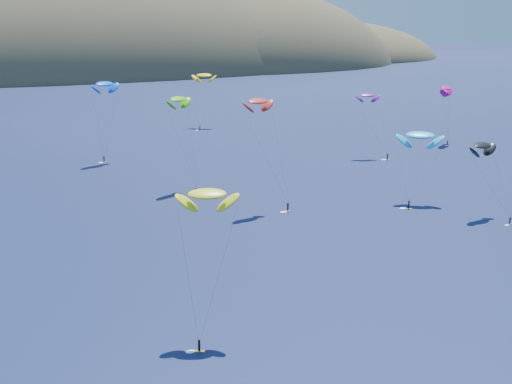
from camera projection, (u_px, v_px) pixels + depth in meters
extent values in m
ellipsoid|color=#3D3526|center=(36.00, 84.00, 588.38)|extent=(600.00, 300.00, 210.00)
ellipsoid|color=#3D3526|center=(226.00, 75.00, 630.19)|extent=(320.00, 220.00, 156.00)
ellipsoid|color=#3D3526|center=(324.00, 64.00, 710.14)|extent=(240.00, 180.00, 84.00)
cube|color=gold|center=(199.00, 352.00, 100.68)|extent=(1.52, 0.90, 0.08)
cylinder|color=black|center=(199.00, 346.00, 100.46)|extent=(0.34, 0.34, 1.56)
sphere|color=#8C6047|center=(199.00, 340.00, 100.23)|extent=(0.26, 0.26, 0.26)
ellipsoid|color=#CFD118|center=(207.00, 194.00, 103.22)|extent=(9.55, 6.81, 4.85)
cube|color=gold|center=(196.00, 195.00, 185.94)|extent=(1.52, 1.23, 0.08)
cylinder|color=black|center=(196.00, 191.00, 185.70)|extent=(0.36, 0.36, 1.64)
sphere|color=#8C6047|center=(196.00, 188.00, 185.46)|extent=(0.27, 0.27, 0.27)
ellipsoid|color=#45BE08|center=(178.00, 99.00, 188.58)|extent=(9.49, 8.25, 4.86)
cube|color=gold|center=(104.00, 162.00, 226.00)|extent=(1.62, 1.15, 0.09)
cylinder|color=black|center=(104.00, 159.00, 225.75)|extent=(0.37, 0.37, 1.70)
sphere|color=#8C6047|center=(104.00, 156.00, 225.51)|extent=(0.28, 0.28, 0.28)
ellipsoid|color=#0043E9|center=(104.00, 84.00, 223.54)|extent=(11.09, 8.84, 5.62)
cube|color=gold|center=(409.00, 209.00, 173.05)|extent=(1.60, 1.33, 0.09)
cylinder|color=black|center=(409.00, 205.00, 172.80)|extent=(0.38, 0.38, 1.74)
sphere|color=#8C6047|center=(409.00, 201.00, 172.55)|extent=(0.29, 0.29, 0.29)
ellipsoid|color=#0DA6DA|center=(420.00, 135.00, 177.15)|extent=(11.89, 10.53, 6.12)
cube|color=gold|center=(387.00, 160.00, 229.72)|extent=(1.67, 0.91, 0.09)
cylinder|color=black|center=(387.00, 157.00, 229.47)|extent=(0.38, 0.38, 1.72)
sphere|color=#8C6047|center=(388.00, 153.00, 229.22)|extent=(0.29, 0.29, 0.29)
ellipsoid|color=#62117F|center=(367.00, 95.00, 231.70)|extent=(8.47, 5.69, 4.33)
cube|color=gold|center=(510.00, 224.00, 160.50)|extent=(1.40, 0.74, 0.07)
cylinder|color=black|center=(510.00, 221.00, 160.29)|extent=(0.31, 0.31, 1.44)
sphere|color=#8C6047|center=(510.00, 217.00, 160.09)|extent=(0.24, 0.24, 0.24)
ellipsoid|color=black|center=(483.00, 145.00, 165.06)|extent=(9.50, 6.29, 4.87)
cube|color=gold|center=(447.00, 145.00, 254.29)|extent=(1.33, 1.20, 0.08)
cylinder|color=black|center=(447.00, 143.00, 254.07)|extent=(0.33, 0.33, 1.48)
sphere|color=#8C6047|center=(448.00, 140.00, 253.86)|extent=(0.25, 0.25, 0.25)
ellipsoid|color=#DA007A|center=(446.00, 88.00, 255.25)|extent=(10.82, 10.11, 5.66)
cube|color=gold|center=(288.00, 211.00, 171.04)|extent=(1.71, 0.99, 0.09)
cylinder|color=black|center=(288.00, 207.00, 170.78)|extent=(0.39, 0.39, 1.76)
sphere|color=#8C6047|center=(288.00, 203.00, 170.53)|extent=(0.30, 0.30, 0.30)
ellipsoid|color=#B4291E|center=(258.00, 101.00, 168.39)|extent=(9.54, 6.65, 4.85)
cube|color=gold|center=(200.00, 130.00, 285.21)|extent=(1.54, 1.26, 0.09)
cylinder|color=black|center=(200.00, 128.00, 284.97)|extent=(0.37, 0.37, 1.66)
sphere|color=#8C6047|center=(200.00, 126.00, 284.73)|extent=(0.28, 0.28, 0.28)
ellipsoid|color=yellow|center=(204.00, 75.00, 291.78)|extent=(10.66, 9.35, 5.47)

